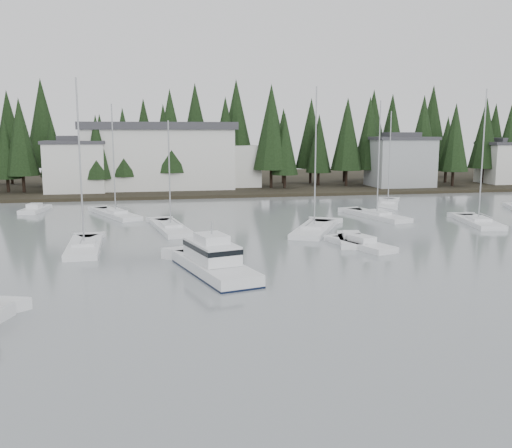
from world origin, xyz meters
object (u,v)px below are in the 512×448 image
(sailboat_0, at_px, (84,249))
(sailboat_10, at_px, (377,217))
(sailboat_3, at_px, (116,215))
(house_west, at_px, (76,165))
(harbor_inn, at_px, (171,156))
(cabin_cruiser_center, at_px, (214,264))
(runabout_3, at_px, (35,211))
(sailboat_11, at_px, (478,223))
(sailboat_8, at_px, (171,230))
(house_east_a, at_px, (400,161))
(sailboat_2, at_px, (388,205))
(runabout_1, at_px, (362,246))
(runabout_4, at_px, (351,242))
(sailboat_9, at_px, (314,231))
(house_east_b, at_px, (507,162))

(sailboat_0, bearing_deg, sailboat_10, -70.19)
(sailboat_3, bearing_deg, sailboat_0, 151.40)
(house_west, distance_m, sailboat_10, 48.82)
(harbor_inn, height_order, cabin_cruiser_center, harbor_inn)
(sailboat_3, xyz_separation_m, runabout_3, (-10.19, 5.64, 0.06))
(sailboat_11, height_order, runabout_3, sailboat_11)
(sailboat_8, height_order, runabout_3, sailboat_8)
(house_west, relative_size, harbor_inn, 0.32)
(sailboat_8, height_order, sailboat_11, sailboat_11)
(house_east_a, bearing_deg, sailboat_2, -118.40)
(runabout_1, xyz_separation_m, runabout_4, (-0.24, 1.98, 0.00))
(sailboat_3, relative_size, sailboat_9, 0.92)
(house_east_a, xyz_separation_m, sailboat_2, (-11.12, -20.57, -4.84))
(cabin_cruiser_center, bearing_deg, runabout_1, -79.01)
(house_east_a, relative_size, sailboat_8, 0.91)
(sailboat_8, distance_m, sailboat_9, 14.63)
(sailboat_11, bearing_deg, house_east_a, -0.66)
(cabin_cruiser_center, bearing_deg, runabout_3, 12.85)
(harbor_inn, xyz_separation_m, sailboat_0, (-9.59, -47.00, -5.69))
(house_east_b, height_order, sailboat_8, sailboat_8)
(harbor_inn, xyz_separation_m, sailboat_3, (-7.91, -27.61, -5.70))
(house_east_a, relative_size, house_east_b, 1.11)
(sailboat_8, xyz_separation_m, runabout_1, (16.02, -11.90, 0.08))
(sailboat_11, height_order, runabout_4, sailboat_11)
(house_west, bearing_deg, sailboat_9, -54.88)
(sailboat_0, distance_m, sailboat_2, 43.46)
(sailboat_8, xyz_separation_m, sailboat_9, (14.19, -3.56, 0.02))
(sailboat_8, relative_size, sailboat_10, 0.83)
(sailboat_9, distance_m, sailboat_10, 12.50)
(house_east_b, bearing_deg, sailboat_2, -145.73)
(house_east_b, relative_size, sailboat_11, 0.64)
(sailboat_2, bearing_deg, sailboat_11, -143.19)
(sailboat_9, xyz_separation_m, sailboat_10, (9.89, 7.63, 0.00))
(house_east_b, relative_size, cabin_cruiser_center, 0.91)
(sailboat_2, bearing_deg, sailboat_8, 139.85)
(sailboat_8, height_order, runabout_1, sailboat_8)
(house_west, xyz_separation_m, sailboat_3, (7.13, -24.27, -4.58))
(harbor_inn, xyz_separation_m, runabout_4, (13.88, -48.58, -5.64))
(cabin_cruiser_center, height_order, sailboat_11, sailboat_11)
(sailboat_0, bearing_deg, house_west, 5.60)
(sailboat_2, bearing_deg, runabout_3, 111.38)
(sailboat_2, xyz_separation_m, sailboat_11, (3.37, -16.20, 0.02))
(house_east_b, distance_m, runabout_4, 66.12)
(house_east_a, relative_size, cabin_cruiser_center, 1.01)
(sailboat_2, bearing_deg, sailboat_9, 163.13)
(sailboat_3, relative_size, sailboat_10, 0.98)
(sailboat_3, height_order, sailboat_8, sailboat_3)
(sailboat_8, bearing_deg, house_east_b, -69.15)
(cabin_cruiser_center, distance_m, runabout_1, 15.29)
(sailboat_9, relative_size, runabout_3, 2.53)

